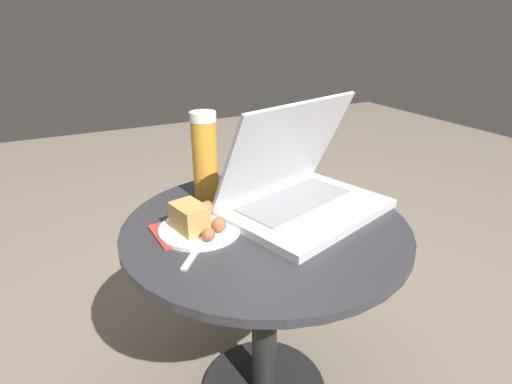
{
  "coord_description": "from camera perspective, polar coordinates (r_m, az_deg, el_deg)",
  "views": [
    {
      "loc": [
        -0.37,
        -0.68,
        0.91
      ],
      "look_at": [
        -0.02,
        0.01,
        0.58
      ],
      "focal_mm": 28.0,
      "sensor_mm": 36.0,
      "label": 1
    }
  ],
  "objects": [
    {
      "name": "snack_plate",
      "position": [
        0.83,
        -8.36,
        -4.37
      ],
      "size": [
        0.17,
        0.17,
        0.06
      ],
      "color": "white",
      "rests_on": "table"
    },
    {
      "name": "table",
      "position": [
        0.94,
        1.32,
        -11.33
      ],
      "size": [
        0.62,
        0.62,
        0.51
      ],
      "color": "black",
      "rests_on": "ground_plane"
    },
    {
      "name": "fork",
      "position": [
        0.81,
        -7.26,
        -6.46
      ],
      "size": [
        0.14,
        0.17,
        0.0
      ],
      "color": "silver",
      "rests_on": "table"
    },
    {
      "name": "laptop",
      "position": [
        0.91,
        6.23,
        0.42
      ],
      "size": [
        0.41,
        0.35,
        0.25
      ],
      "color": "silver",
      "rests_on": "table"
    },
    {
      "name": "beer_glass",
      "position": [
        0.96,
        -7.32,
        5.16
      ],
      "size": [
        0.06,
        0.06,
        0.21
      ],
      "color": "gold",
      "rests_on": "table"
    },
    {
      "name": "napkin",
      "position": [
        0.85,
        -9.14,
        -5.1
      ],
      "size": [
        0.16,
        0.12,
        0.0
      ],
      "color": "#B7332D",
      "rests_on": "table"
    }
  ]
}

